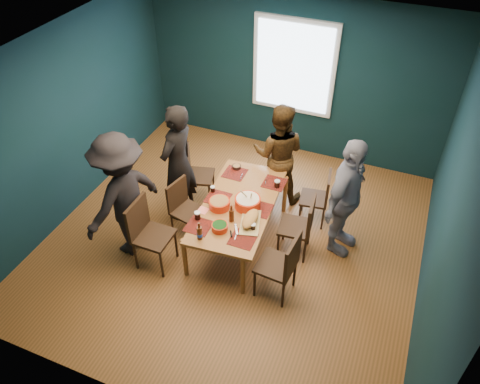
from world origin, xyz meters
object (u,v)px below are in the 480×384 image
Objects in this scene: chair_right_far at (320,195)px; bowl_herbs at (220,227)px; chair_left_near at (146,229)px; person_near_left at (123,196)px; dining_table at (239,207)px; person_back at (279,154)px; person_right at (346,198)px; bowl_salad at (219,204)px; chair_right_near at (283,263)px; person_far_left at (178,164)px; chair_left_far at (193,171)px; bowl_dumpling at (248,202)px; chair_left_mid at (183,205)px; chair_right_mid at (302,223)px; cutting_board at (250,220)px.

chair_right_far is 4.17× the size of bowl_herbs.
person_near_left is (-0.38, 0.13, 0.33)m from chair_left_near.
person_back reaches higher than dining_table.
dining_table is 9.17× the size of bowl_herbs.
chair_right_far is at bearing 58.58° from person_right.
bowl_herbs is (-0.20, -1.67, -0.07)m from person_back.
bowl_salad is (-1.12, -0.97, 0.25)m from chair_right_far.
bowl_herbs is (-0.88, 0.11, 0.17)m from chair_right_near.
person_right is (2.32, 0.19, -0.03)m from person_far_left.
person_right reaches higher than chair_left_far.
person_far_left is 1.17m from bowl_dumpling.
person_near_left is at bearing -120.69° from chair_left_far.
person_near_left reaches higher than chair_left_mid.
dining_table is 0.55m from bowl_herbs.
person_near_left is 8.88× the size of bowl_herbs.
chair_right_near is (0.85, -0.66, -0.06)m from dining_table.
person_far_left reaches higher than chair_left_far.
chair_left_mid is 0.58m from person_far_left.
chair_right_mid is 1.52× the size of cutting_board.
bowl_salad is at bearing 40.86° from chair_left_near.
chair_left_near is 1.08× the size of chair_right_mid.
cutting_board is at bearing -50.14° from chair_left_far.
chair_left_far is 0.53× the size of person_right.
person_far_left is at bearing 162.30° from dining_table.
chair_right_far is at bearing 36.78° from dining_table.
chair_right_far is at bearing 46.12° from bowl_dumpling.
bowl_dumpling is (-0.71, 0.65, 0.20)m from chair_right_near.
person_far_left reaches higher than bowl_herbs.
bowl_dumpling reaches higher than chair_right_near.
dining_table is 1.16m from person_back.
chair_left_mid is 0.49× the size of person_right.
person_back is 5.77× the size of bowl_salad.
chair_right_near is at bearing -96.68° from chair_right_mid.
person_far_left reaches higher than cutting_board.
bowl_salad is at bearing 149.73° from cutting_board.
bowl_herbs is at bearing 177.26° from chair_right_near.
chair_right_near is 0.54× the size of person_near_left.
person_near_left is at bearing -158.07° from dining_table.
person_near_left reaches higher than bowl_dumpling.
dining_table is 6.75× the size of bowl_salad.
chair_left_far is at bearing -177.82° from person_far_left.
bowl_herbs is 0.34× the size of cutting_board.
person_far_left is at bearing 135.63° from chair_left_mid.
chair_right_mid is at bearing -103.94° from chair_right_far.
cutting_board is at bearing -151.13° from chair_right_mid.
bowl_salad is (0.80, -0.39, -0.15)m from person_far_left.
chair_left_far is 1.08× the size of chair_right_far.
chair_right_near is 1.92m from person_back.
person_far_left reaches higher than person_right.
chair_left_near reaches higher than dining_table.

